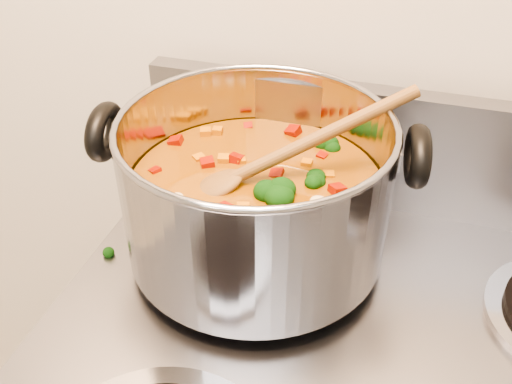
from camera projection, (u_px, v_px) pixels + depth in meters
The scene contains 3 objects.
stockpot at pixel (256, 193), 0.62m from camera, with size 0.35×0.29×0.17m.
wooden_spoon at pixel (266, 162), 0.60m from camera, with size 0.23×0.15×0.12m.
cooktop_crumbs at pixel (219, 234), 0.70m from camera, with size 0.27×0.22×0.01m.
Camera 1 is at (-0.01, 0.82, 1.38)m, focal length 40.00 mm.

